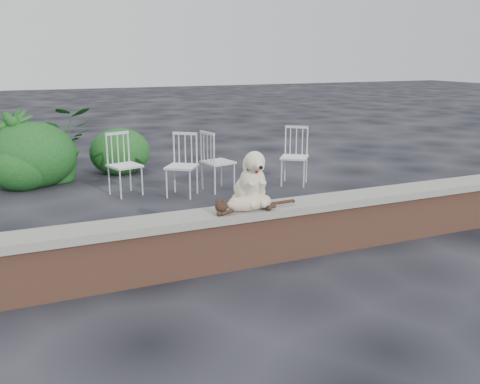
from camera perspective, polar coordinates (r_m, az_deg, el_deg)
name	(u,v)px	position (r m, az deg, el deg)	size (l,w,h in m)	color
ground	(303,253)	(5.71, 6.84, -6.61)	(60.00, 60.00, 0.00)	black
brick_wall	(303,231)	(5.63, 6.92, -4.23)	(6.00, 0.30, 0.50)	brown
capstone	(304,205)	(5.54, 7.01, -1.40)	(6.20, 0.40, 0.08)	slate
dog	(250,177)	(5.24, 1.07, 1.60)	(0.39, 0.51, 0.59)	beige
cat	(249,202)	(5.13, 0.95, -1.10)	(1.04, 0.25, 0.18)	tan
chair_b	(182,165)	(7.85, -6.37, 2.90)	(0.56, 0.56, 0.94)	silver
chair_d	(295,156)	(8.56, 5.95, 3.90)	(0.56, 0.56, 0.94)	silver
chair_e	(218,161)	(8.13, -2.41, 3.39)	(0.56, 0.56, 0.94)	silver
chair_a	(125,165)	(8.05, -12.44, 2.94)	(0.56, 0.56, 0.94)	silver
potted_plant_a	(58,144)	(9.27, -19.16, 4.97)	(1.13, 0.98, 1.25)	#144112
potted_plant_b	(14,149)	(9.16, -23.39, 4.35)	(0.68, 0.68, 1.22)	#144112
shrubbery	(54,157)	(9.19, -19.56, 3.63)	(2.69, 1.47, 1.09)	#144112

